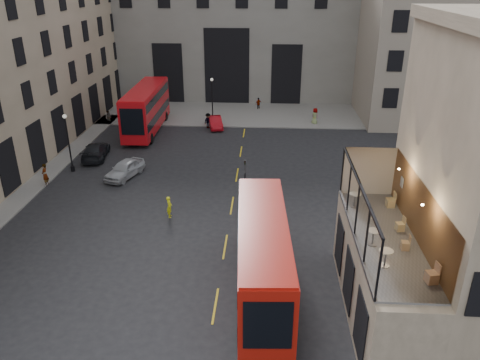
# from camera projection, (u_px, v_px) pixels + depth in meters

# --- Properties ---
(ground) EXTENTS (140.00, 140.00, 0.00)m
(ground) POSITION_uv_depth(u_px,v_px,m) (252.00, 307.00, 25.26)
(ground) COLOR black
(ground) RESTS_ON ground
(host_building_main) EXTENTS (7.26, 11.40, 15.10)m
(host_building_main) POSITION_uv_depth(u_px,v_px,m) (469.00, 180.00, 21.56)
(host_building_main) COLOR #C0AC90
(host_building_main) RESTS_ON ground
(host_frontage) EXTENTS (3.00, 11.00, 4.50)m
(host_frontage) POSITION_uv_depth(u_px,v_px,m) (379.00, 277.00, 23.99)
(host_frontage) COLOR #C0AC90
(host_frontage) RESTS_ON ground
(cafe_floor) EXTENTS (3.00, 10.00, 0.10)m
(cafe_floor) POSITION_uv_depth(u_px,v_px,m) (385.00, 238.00, 23.06)
(cafe_floor) COLOR slate
(cafe_floor) RESTS_ON host_frontage
(gateway) EXTENTS (35.00, 10.60, 18.00)m
(gateway) POSITION_uv_depth(u_px,v_px,m) (230.00, 29.00, 65.51)
(gateway) COLOR gray
(gateway) RESTS_ON ground
(building_right) EXTENTS (16.60, 18.60, 20.00)m
(building_right) POSITION_uv_depth(u_px,v_px,m) (430.00, 29.00, 56.42)
(building_right) COLOR gray
(building_right) RESTS_ON ground
(pavement_far) EXTENTS (40.00, 12.00, 0.12)m
(pavement_far) POSITION_uv_depth(u_px,v_px,m) (216.00, 113.00, 60.23)
(pavement_far) COLOR slate
(pavement_far) RESTS_ON ground
(traffic_light_near) EXTENTS (0.16, 0.20, 3.80)m
(traffic_light_near) POSITION_uv_depth(u_px,v_px,m) (245.00, 177.00, 35.28)
(traffic_light_near) COLOR black
(traffic_light_near) RESTS_ON ground
(traffic_light_far) EXTENTS (0.16, 0.20, 3.80)m
(traffic_light_far) POSITION_uv_depth(u_px,v_px,m) (123.00, 115.00, 50.64)
(traffic_light_far) COLOR black
(traffic_light_far) RESTS_ON ground
(street_lamp_a) EXTENTS (0.36, 0.36, 5.33)m
(street_lamp_a) POSITION_uv_depth(u_px,v_px,m) (69.00, 146.00, 41.64)
(street_lamp_a) COLOR black
(street_lamp_a) RESTS_ON ground
(street_lamp_b) EXTENTS (0.36, 0.36, 5.33)m
(street_lamp_b) POSITION_uv_depth(u_px,v_px,m) (212.00, 103.00, 55.64)
(street_lamp_b) COLOR black
(street_lamp_b) RESTS_ON ground
(bus_near) EXTENTS (3.23, 11.61, 4.58)m
(bus_near) POSITION_uv_depth(u_px,v_px,m) (263.00, 254.00, 25.33)
(bus_near) COLOR #B9160C
(bus_near) RESTS_ON ground
(bus_far) EXTENTS (3.09, 12.49, 4.97)m
(bus_far) POSITION_uv_depth(u_px,v_px,m) (146.00, 107.00, 52.34)
(bus_far) COLOR red
(bus_far) RESTS_ON ground
(car_a) EXTENTS (3.10, 4.77, 1.51)m
(car_a) POSITION_uv_depth(u_px,v_px,m) (125.00, 169.00, 41.09)
(car_a) COLOR #A3A6AB
(car_a) RESTS_ON ground
(car_b) EXTENTS (2.28, 4.22, 1.32)m
(car_b) POSITION_uv_depth(u_px,v_px,m) (215.00, 122.00, 54.26)
(car_b) COLOR #A70A14
(car_b) RESTS_ON ground
(car_c) EXTENTS (2.76, 5.35, 1.48)m
(car_c) POSITION_uv_depth(u_px,v_px,m) (96.00, 151.00, 45.36)
(car_c) COLOR black
(car_c) RESTS_ON ground
(bicycle) EXTENTS (1.83, 0.64, 0.96)m
(bicycle) POSITION_uv_depth(u_px,v_px,m) (256.00, 217.00, 33.63)
(bicycle) COLOR gray
(bicycle) RESTS_ON ground
(cyclist) EXTENTS (0.48, 0.65, 1.64)m
(cyclist) POSITION_uv_depth(u_px,v_px,m) (169.00, 207.00, 34.30)
(cyclist) COLOR #FBFF1A
(cyclist) RESTS_ON ground
(pedestrian_a) EXTENTS (0.89, 0.77, 1.59)m
(pedestrian_a) POSITION_uv_depth(u_px,v_px,m) (108.00, 117.00, 55.61)
(pedestrian_a) COLOR gray
(pedestrian_a) RESTS_ON ground
(pedestrian_b) EXTENTS (1.19, 1.30, 1.75)m
(pedestrian_b) POSITION_uv_depth(u_px,v_px,m) (208.00, 121.00, 54.15)
(pedestrian_b) COLOR gray
(pedestrian_b) RESTS_ON ground
(pedestrian_c) EXTENTS (0.98, 0.87, 1.59)m
(pedestrian_c) POSITION_uv_depth(u_px,v_px,m) (258.00, 104.00, 61.47)
(pedestrian_c) COLOR gray
(pedestrian_c) RESTS_ON ground
(pedestrian_d) EXTENTS (1.11, 1.13, 1.96)m
(pedestrian_d) POSITION_uv_depth(u_px,v_px,m) (315.00, 116.00, 55.42)
(pedestrian_d) COLOR gray
(pedestrian_d) RESTS_ON ground
(pedestrian_e) EXTENTS (0.49, 0.72, 1.93)m
(pedestrian_e) POSITION_uv_depth(u_px,v_px,m) (45.00, 175.00, 39.42)
(pedestrian_e) COLOR gray
(pedestrian_e) RESTS_ON ground
(cafe_table_near) EXTENTS (0.63, 0.63, 0.79)m
(cafe_table_near) POSITION_uv_depth(u_px,v_px,m) (386.00, 256.00, 20.61)
(cafe_table_near) COLOR beige
(cafe_table_near) RESTS_ON cafe_floor
(cafe_table_mid) EXTENTS (0.62, 0.62, 0.78)m
(cafe_table_mid) POSITION_uv_depth(u_px,v_px,m) (373.00, 235.00, 22.24)
(cafe_table_mid) COLOR beige
(cafe_table_mid) RESTS_ON cafe_floor
(cafe_table_far) EXTENTS (0.63, 0.63, 0.79)m
(cafe_table_far) POSITION_uv_depth(u_px,v_px,m) (355.00, 198.00, 25.89)
(cafe_table_far) COLOR beige
(cafe_table_far) RESTS_ON cafe_floor
(cafe_chair_a) EXTENTS (0.54, 0.54, 0.93)m
(cafe_chair_a) POSITION_uv_depth(u_px,v_px,m) (432.00, 277.00, 19.59)
(cafe_chair_a) COLOR tan
(cafe_chair_a) RESTS_ON cafe_floor
(cafe_chair_b) EXTENTS (0.40, 0.40, 0.76)m
(cafe_chair_b) POSITION_uv_depth(u_px,v_px,m) (405.00, 245.00, 21.97)
(cafe_chair_b) COLOR tan
(cafe_chair_b) RESTS_ON cafe_floor
(cafe_chair_c) EXTENTS (0.44, 0.44, 0.77)m
(cafe_chair_c) POSITION_uv_depth(u_px,v_px,m) (400.00, 226.00, 23.58)
(cafe_chair_c) COLOR #D8B87C
(cafe_chair_c) RESTS_ON cafe_floor
(cafe_chair_d) EXTENTS (0.47, 0.47, 0.89)m
(cafe_chair_d) POSITION_uv_depth(u_px,v_px,m) (391.00, 202.00, 25.98)
(cafe_chair_d) COLOR tan
(cafe_chair_d) RESTS_ON cafe_floor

